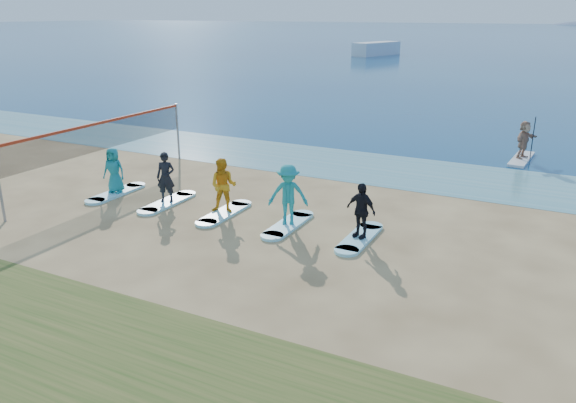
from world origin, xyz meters
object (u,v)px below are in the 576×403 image
at_px(boat_offshore_a, 376,55).
at_px(surfboard_1, 168,203).
at_px(surfboard_0, 116,193).
at_px(paddleboard, 521,159).
at_px(student_4, 361,210).
at_px(surfboard_2, 225,213).
at_px(student_3, 288,195).
at_px(paddleboarder, 524,140).
at_px(student_0, 114,170).
at_px(surfboard_3, 288,225).
at_px(student_1, 166,177).
at_px(volleyball_net, 102,136).
at_px(student_2, 223,186).
at_px(surfboard_4, 360,238).

distance_m(boat_offshore_a, surfboard_1, 70.60).
xyz_separation_m(boat_offshore_a, surfboard_0, (13.21, -68.86, 0.04)).
relative_size(paddleboard, student_4, 1.82).
xyz_separation_m(surfboard_2, student_3, (2.36, 0.00, 0.99)).
xyz_separation_m(paddleboarder, student_0, (-12.73, -12.03, -0.04)).
height_order(student_0, surfboard_2, student_0).
bearing_deg(surfboard_1, surfboard_3, 0.00).
bearing_deg(student_3, boat_offshore_a, 82.49).
bearing_deg(surfboard_2, boat_offshore_a, 104.60).
bearing_deg(student_4, surfboard_1, -164.82).
xyz_separation_m(paddleboarder, student_1, (-10.37, -12.03, 0.01)).
distance_m(paddleboard, boat_offshore_a, 62.47).
xyz_separation_m(paddleboarder, boat_offshore_a, (-25.95, 56.83, -0.95)).
distance_m(surfboard_0, student_3, 7.16).
relative_size(boat_offshore_a, surfboard_3, 3.95).
bearing_deg(surfboard_0, boat_offshore_a, 100.86).
height_order(volleyball_net, paddleboard, volleyball_net).
bearing_deg(volleyball_net, student_2, -7.30).
bearing_deg(surfboard_2, student_0, 180.00).
distance_m(surfboard_1, student_4, 7.14).
bearing_deg(surfboard_2, volleyball_net, 172.70).
distance_m(paddleboard, surfboard_1, 15.88).
bearing_deg(student_3, paddleboard, 40.92).
xyz_separation_m(paddleboarder, surfboard_1, (-10.37, -12.03, -0.91)).
height_order(paddleboard, student_2, student_2).
bearing_deg(paddleboard, surfboard_2, -119.76).
bearing_deg(surfboard_3, volleyball_net, 174.78).
relative_size(student_1, student_4, 1.06).
relative_size(volleyball_net, surfboard_3, 4.13).
xyz_separation_m(student_0, student_3, (7.09, 0.00, 0.12)).
bearing_deg(surfboard_1, surfboard_2, 0.00).
bearing_deg(paddleboard, student_3, -111.25).
bearing_deg(boat_offshore_a, student_4, -54.65).
distance_m(surfboard_0, surfboard_1, 2.36).
height_order(surfboard_0, surfboard_4, same).
xyz_separation_m(surfboard_0, student_2, (4.72, 0.00, 0.95)).
height_order(surfboard_4, student_4, student_4).
height_order(surfboard_2, student_4, student_4).
relative_size(paddleboarder, surfboard_2, 0.76).
distance_m(surfboard_0, surfboard_2, 4.72).
distance_m(volleyball_net, surfboard_0, 2.32).
xyz_separation_m(volleyball_net, surfboard_2, (5.88, -0.75, -1.86)).
bearing_deg(surfboard_2, student_4, 0.00).
distance_m(surfboard_0, student_2, 4.82).
distance_m(surfboard_0, student_4, 9.49).
bearing_deg(student_1, surfboard_4, -20.59).
height_order(paddleboarder, student_1, student_1).
height_order(surfboard_0, surfboard_3, same).
height_order(volleyball_net, student_4, volleyball_net).
relative_size(paddleboard, surfboard_0, 1.36).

